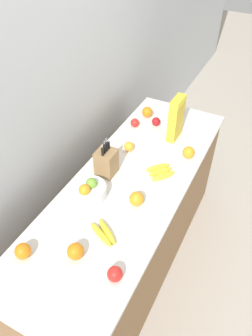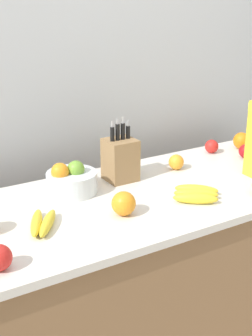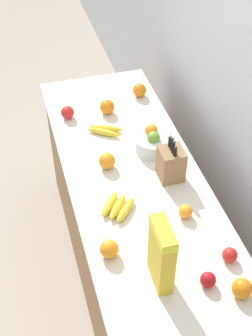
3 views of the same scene
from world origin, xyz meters
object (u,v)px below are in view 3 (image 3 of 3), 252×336
object	(u,v)px
fruit_bowl	(153,142)
orange_front_center	(106,107)
banana_bunch_left	(118,207)
orange_mid_right	(109,249)
apple_front	(67,112)
orange_front_left	(242,289)
orange_mid_left	(140,90)
banana_bunch_right	(105,130)
orange_near_bowl	(107,161)
orange_front_right	(185,211)
cereal_box	(162,253)
apple_near_bananas	(230,255)
apple_rightmost	(208,280)
knife_block	(171,163)

from	to	relation	value
fruit_bowl	orange_front_center	size ratio (longest dim) A/B	2.28
banana_bunch_left	orange_mid_right	xyz separation A→B (m)	(0.25, -0.11, 0.02)
orange_front_center	apple_front	bearing A→B (deg)	-94.24
orange_front_left	orange_mid_left	bearing A→B (deg)	179.20
banana_bunch_right	orange_near_bowl	bearing A→B (deg)	-11.49
orange_mid_right	orange_front_center	bearing A→B (deg)	166.63
banana_bunch_left	orange_front_right	xyz separation A→B (m)	(0.13, 0.30, 0.01)
cereal_box	orange_mid_left	distance (m)	1.38
cereal_box	apple_near_bananas	bearing A→B (deg)	92.91
apple_rightmost	apple_front	distance (m)	1.36
fruit_bowl	orange_front_center	distance (m)	0.43
banana_bunch_right	orange_front_center	world-z (taller)	orange_front_center
banana_bunch_left	orange_front_right	world-z (taller)	orange_front_right
fruit_bowl	banana_bunch_right	size ratio (longest dim) A/B	0.98
fruit_bowl	orange_front_left	xyz separation A→B (m)	(0.98, 0.06, -0.01)
apple_near_bananas	orange_front_left	xyz separation A→B (m)	(0.17, -0.03, 0.01)
banana_bunch_left	apple_front	world-z (taller)	apple_front
banana_bunch_right	apple_near_bananas	distance (m)	1.07
cereal_box	fruit_bowl	size ratio (longest dim) A/B	1.62
fruit_bowl	orange_mid_right	bearing A→B (deg)	-32.87
fruit_bowl	orange_front_left	bearing A→B (deg)	3.55
cereal_box	orange_near_bowl	distance (m)	0.75
apple_front	orange_front_left	size ratio (longest dim) A/B	0.92
orange_front_right	orange_mid_left	xyz separation A→B (m)	(-1.04, 0.09, 0.01)
banana_bunch_right	apple_rightmost	world-z (taller)	apple_rightmost
cereal_box	apple_rightmost	size ratio (longest dim) A/B	4.88
knife_block	apple_rightmost	distance (m)	0.67
apple_near_bananas	orange_front_left	distance (m)	0.18
apple_rightmost	orange_front_right	bearing A→B (deg)	173.04
apple_near_bananas	cereal_box	bearing A→B (deg)	-88.25
apple_rightmost	apple_front	size ratio (longest dim) A/B	0.86
fruit_bowl	orange_front_right	bearing A→B (deg)	-0.73
apple_rightmost	apple_near_bananas	size ratio (longest dim) A/B	1.00
fruit_bowl	orange_mid_right	size ratio (longest dim) A/B	2.39
orange_near_bowl	orange_front_left	distance (m)	0.97
banana_bunch_right	apple_front	xyz separation A→B (m)	(-0.20, -0.18, 0.02)
orange_mid_left	orange_front_left	distance (m)	1.50
apple_near_bananas	orange_mid_right	size ratio (longest dim) A/B	0.79
orange_front_right	orange_front_center	size ratio (longest dim) A/B	0.78
knife_block	orange_near_bowl	distance (m)	0.34
apple_near_bananas	orange_mid_right	world-z (taller)	orange_mid_right
cereal_box	banana_bunch_left	distance (m)	0.46
fruit_bowl	orange_mid_left	size ratio (longest dim) A/B	2.39
orange_mid_right	orange_front_center	xyz separation A→B (m)	(-1.04, 0.25, 0.00)
cereal_box	orange_front_center	bearing A→B (deg)	177.81
orange_front_center	orange_mid_right	bearing A→B (deg)	-13.37
banana_bunch_right	orange_front_center	size ratio (longest dim) A/B	2.33
orange_mid_left	orange_front_left	world-z (taller)	same
banana_bunch_right	orange_front_right	world-z (taller)	orange_front_right
fruit_bowl	orange_mid_right	distance (m)	0.76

